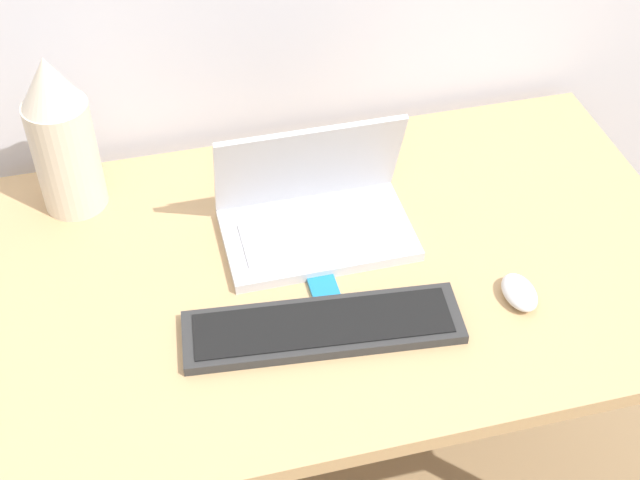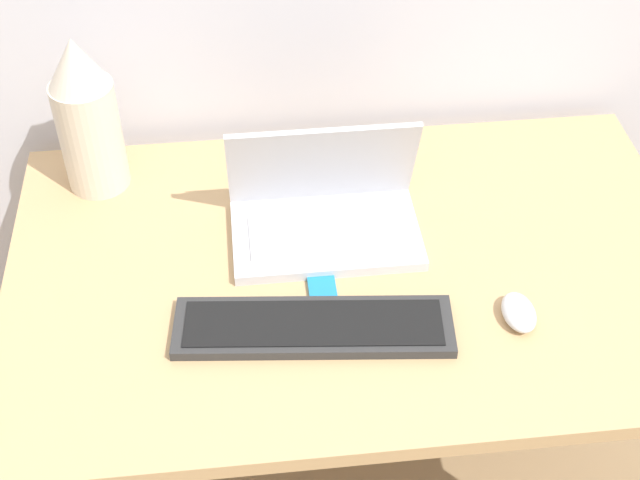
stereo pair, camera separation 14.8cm
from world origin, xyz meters
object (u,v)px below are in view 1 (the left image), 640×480
object	(u,v)px
mouse	(519,292)
laptop	(314,210)
keyboard	(323,327)
mp3_player	(323,287)
vase	(61,136)

from	to	relation	value
mouse	laptop	bearing A→B (deg)	139.24
keyboard	laptop	bearing A→B (deg)	79.44
laptop	keyboard	world-z (taller)	laptop
laptop	mp3_player	distance (m)	0.16
laptop	mouse	bearing A→B (deg)	-40.76
keyboard	vase	xyz separation A→B (m)	(-0.38, 0.43, 0.15)
laptop	keyboard	bearing A→B (deg)	-100.56
mouse	keyboard	bearing A→B (deg)	178.29
laptop	vase	xyz separation A→B (m)	(-0.42, 0.19, 0.11)
laptop	mouse	world-z (taller)	laptop
mouse	mp3_player	xyz separation A→B (m)	(-0.32, 0.10, -0.01)
vase	mp3_player	xyz separation A→B (m)	(0.40, -0.34, -0.15)
laptop	mp3_player	world-z (taller)	laptop
laptop	keyboard	xyz separation A→B (m)	(-0.05, -0.25, -0.04)
keyboard	vase	distance (m)	0.59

